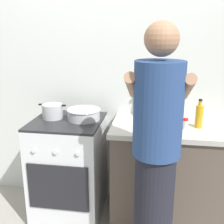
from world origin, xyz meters
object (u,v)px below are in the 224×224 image
Objects in this scene: mixing_bowl at (84,114)px; spice_bottle at (185,124)px; person at (156,160)px; oil_bottle at (199,116)px; stove_range at (69,167)px; utensil_crock at (146,108)px; pot at (53,111)px.

mixing_bowl is 0.86m from spice_bottle.
person is at bearing -113.97° from spice_bottle.
oil_bottle is 0.66m from person.
oil_bottle is at bearing -0.69° from stove_range.
mixing_bowl is 0.88m from person.
mixing_bowl reaches higher than spice_bottle.
pot is at bearing -169.21° from utensil_crock.
spice_bottle is at bearing -3.95° from stove_range.
mixing_bowl is at bearing -164.33° from utensil_crock.
stove_range is at bearing -15.14° from pot.
person is at bearing -36.63° from stove_range.
mixing_bowl is 0.56m from utensil_crock.
stove_range is 0.89m from utensil_crock.
pot is 1.10m from person.
mixing_bowl is (0.28, 0.01, -0.01)m from pot.
stove_range is 1.04m from person.
mixing_bowl is 0.90× the size of utensil_crock.
spice_bottle is at bearing -5.37° from pot.
stove_range is 3.67× the size of pot.
oil_bottle is (1.24, -0.05, 0.03)m from pot.
person reaches higher than utensil_crock.
person reaches higher than spice_bottle.
person is (0.91, -0.61, -0.10)m from pot.
person is (0.09, -0.76, -0.13)m from utensil_crock.
pot is at bearing 177.64° from oil_bottle.
person is at bearing -33.84° from pot.
mixing_bowl is 0.17× the size of person.
utensil_crock is 0.19× the size of person.
oil_bottle reaches higher than stove_range.
stove_range is 3.87× the size of oil_bottle.
mixing_bowl is at bearing 1.08° from pot.
oil_bottle is at bearing -3.37° from mixing_bowl.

